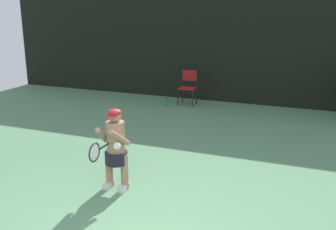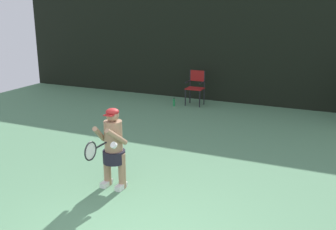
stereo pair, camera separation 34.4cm
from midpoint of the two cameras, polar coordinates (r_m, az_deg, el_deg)
The scene contains 5 objects.
backdrop_screen at distance 12.63m, azimuth 14.78°, elevation 9.38°, with size 18.00×0.12×3.66m.
umpire_chair at distance 12.51m, azimuth 4.81°, elevation 4.25°, with size 0.52×0.44×1.08m.
water_bottle at distance 12.38m, azimuth 1.66°, elevation 1.83°, with size 0.07×0.07×0.27m.
tennis_player at distance 6.80m, azimuth -6.46°, elevation -4.44°, with size 0.53×0.60×1.42m.
tennis_racket at distance 6.28m, azimuth -9.47°, elevation -5.11°, with size 0.03×0.60×0.31m.
Camera 2 is at (2.27, -3.82, 3.09)m, focal length 42.24 mm.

